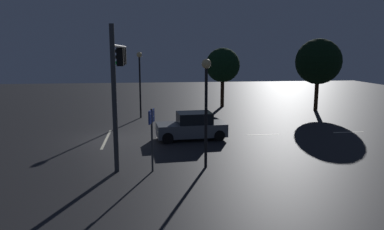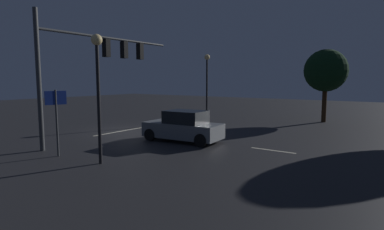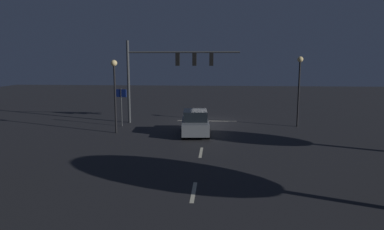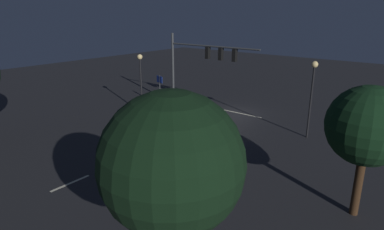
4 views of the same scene
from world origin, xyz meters
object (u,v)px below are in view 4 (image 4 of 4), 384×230
at_px(car_approaching, 192,117).
at_px(route_sign, 160,84).
at_px(tree_left_far, 172,163).
at_px(street_lamp_right_kerb, 141,73).
at_px(tree_left_near, 368,126).
at_px(street_lamp_left_kerb, 312,85).
at_px(traffic_signal_assembly, 201,58).

distance_m(car_approaching, route_sign, 6.55).
bearing_deg(tree_left_far, street_lamp_right_kerb, -39.99).
bearing_deg(tree_left_near, tree_left_far, 68.26).
bearing_deg(car_approaching, tree_left_near, 160.53).
bearing_deg(street_lamp_right_kerb, car_approaching, 179.96).
bearing_deg(street_lamp_left_kerb, tree_left_near, 122.60).
xyz_separation_m(street_lamp_left_kerb, route_sign, (13.61, 0.84, -1.62)).
bearing_deg(street_lamp_left_kerb, traffic_signal_assembly, -4.60).
bearing_deg(traffic_signal_assembly, car_approaching, 119.77).
xyz_separation_m(street_lamp_right_kerb, route_sign, (0.28, -2.53, -1.47)).
distance_m(car_approaching, tree_left_near, 13.92).
bearing_deg(street_lamp_left_kerb, tree_left_far, 96.34).
distance_m(traffic_signal_assembly, tree_left_near, 17.47).
bearing_deg(street_lamp_left_kerb, route_sign, 3.52).
bearing_deg(tree_left_far, car_approaching, -53.14).
height_order(car_approaching, street_lamp_right_kerb, street_lamp_right_kerb).
distance_m(street_lamp_left_kerb, route_sign, 13.73).
relative_size(route_sign, tree_left_near, 0.51).
xyz_separation_m(route_sign, tree_left_near, (-18.65, 7.04, 1.95)).
bearing_deg(traffic_signal_assembly, route_sign, 25.25).
relative_size(street_lamp_left_kerb, tree_left_near, 0.93).
xyz_separation_m(tree_left_near, tree_left_far, (3.26, 8.16, 0.42)).
height_order(traffic_signal_assembly, car_approaching, traffic_signal_assembly).
xyz_separation_m(street_lamp_left_kerb, tree_left_far, (-1.78, 16.04, 0.75)).
height_order(car_approaching, tree_left_near, tree_left_near).
xyz_separation_m(street_lamp_right_kerb, tree_left_near, (-18.37, 4.51, 0.48)).
relative_size(traffic_signal_assembly, car_approaching, 2.02).
relative_size(traffic_signal_assembly, tree_left_far, 1.38).
distance_m(traffic_signal_assembly, route_sign, 4.61).
relative_size(traffic_signal_assembly, street_lamp_right_kerb, 1.76).
xyz_separation_m(traffic_signal_assembly, tree_left_near, (-15.15, 8.69, -0.55)).
bearing_deg(tree_left_near, route_sign, -20.68).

